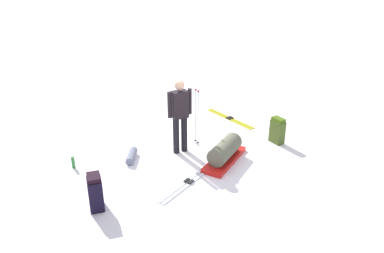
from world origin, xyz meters
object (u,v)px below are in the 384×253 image
(backpack_large_dark, at_px, (95,192))
(ski_poles_planted_near, at_px, (197,115))
(ski_pair_far, at_px, (189,182))
(sleeping_mat_rolled, at_px, (132,156))
(thermos_bottle, at_px, (73,163))
(skier_standing, at_px, (180,113))
(gear_sled, at_px, (225,152))
(ski_pair_near, at_px, (230,119))
(backpack_bright, at_px, (277,131))

(backpack_large_dark, bearing_deg, ski_poles_planted_near, 132.63)
(ski_pair_far, xyz_separation_m, backpack_large_dark, (0.47, -1.75, 0.32))
(sleeping_mat_rolled, relative_size, thermos_bottle, 2.12)
(thermos_bottle, bearing_deg, skier_standing, 96.48)
(gear_sled, height_order, sleeping_mat_rolled, gear_sled)
(ski_pair_near, bearing_deg, ski_poles_planted_near, -43.54)
(ski_poles_planted_near, bearing_deg, sleeping_mat_rolled, -73.55)
(skier_standing, relative_size, sleeping_mat_rolled, 3.09)
(ski_pair_near, distance_m, ski_pair_far, 3.33)
(ski_pair_far, height_order, thermos_bottle, thermos_bottle)
(sleeping_mat_rolled, bearing_deg, backpack_bright, 92.41)
(ski_pair_near, relative_size, backpack_large_dark, 2.38)
(skier_standing, relative_size, gear_sled, 1.27)
(backpack_large_dark, bearing_deg, ski_pair_near, 134.02)
(backpack_large_dark, xyz_separation_m, ski_poles_planted_near, (-2.07, 2.25, 0.42))
(ski_pair_far, bearing_deg, ski_pair_near, 149.21)
(ski_pair_far, relative_size, sleeping_mat_rolled, 2.53)
(ski_pair_near, height_order, ski_poles_planted_near, ski_poles_planted_near)
(skier_standing, bearing_deg, ski_pair_near, 133.59)
(ski_pair_far, xyz_separation_m, backpack_bright, (-1.29, 2.38, 0.30))
(skier_standing, height_order, sleeping_mat_rolled, skier_standing)
(backpack_large_dark, relative_size, gear_sled, 0.50)
(backpack_large_dark, xyz_separation_m, gear_sled, (-1.14, 2.66, -0.10))
(backpack_bright, xyz_separation_m, ski_poles_planted_near, (-0.31, -1.88, 0.44))
(thermos_bottle, bearing_deg, backpack_bright, 93.12)
(backpack_bright, bearing_deg, backpack_large_dark, -66.93)
(backpack_bright, xyz_separation_m, sleeping_mat_rolled, (0.14, -3.43, -0.22))
(backpack_bright, distance_m, gear_sled, 1.59)
(ski_pair_far, height_order, gear_sled, gear_sled)
(ski_pair_far, xyz_separation_m, sleeping_mat_rolled, (-1.14, -1.05, 0.08))
(ski_pair_far, bearing_deg, backpack_bright, 118.35)
(ski_poles_planted_near, bearing_deg, thermos_bottle, -78.41)
(ski_poles_planted_near, xyz_separation_m, sleeping_mat_rolled, (0.46, -1.55, -0.66))
(ski_pair_near, relative_size, ski_pair_far, 1.15)
(backpack_bright, height_order, ski_poles_planted_near, ski_poles_planted_near)
(ski_pair_far, xyz_separation_m, ski_poles_planted_near, (-1.60, 0.51, 0.74))
(ski_poles_planted_near, xyz_separation_m, thermos_bottle, (0.57, -2.77, -0.62))
(ski_pair_near, xyz_separation_m, sleeping_mat_rolled, (1.72, -2.75, 0.08))
(ski_poles_planted_near, distance_m, gear_sled, 1.15)
(ski_pair_near, bearing_deg, skier_standing, -46.41)
(skier_standing, height_order, ski_pair_near, skier_standing)
(skier_standing, relative_size, ski_pair_far, 1.22)
(ski_pair_far, xyz_separation_m, thermos_bottle, (-1.03, -2.26, 0.12))
(skier_standing, relative_size, backpack_bright, 2.68)
(thermos_bottle, bearing_deg, gear_sled, 83.44)
(skier_standing, bearing_deg, sleeping_mat_rolled, -82.04)
(sleeping_mat_rolled, bearing_deg, ski_poles_planted_near, 106.45)
(ski_pair_near, height_order, backpack_large_dark, backpack_large_dark)
(ski_poles_planted_near, bearing_deg, backpack_bright, 80.50)
(ski_pair_near, bearing_deg, backpack_large_dark, -45.98)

